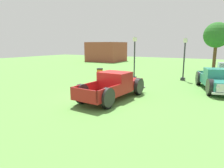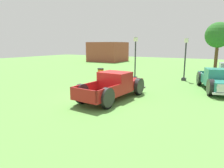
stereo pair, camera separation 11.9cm
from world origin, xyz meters
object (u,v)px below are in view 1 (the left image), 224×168
(pickup_truck_behind_left, at_px, (218,81))
(trash_can, at_px, (100,73))
(pickup_truck_foreground, at_px, (115,85))
(oak_tree_east, at_px, (217,35))
(lamp_post_near, at_px, (134,57))
(lamp_post_far, at_px, (184,58))

(pickup_truck_behind_left, distance_m, trash_can, 10.10)
(pickup_truck_foreground, xyz_separation_m, trash_can, (-4.77, 5.59, -0.27))
(pickup_truck_behind_left, distance_m, oak_tree_east, 11.21)
(lamp_post_near, xyz_separation_m, lamp_post_far, (4.05, 1.61, -0.05))
(lamp_post_near, relative_size, oak_tree_east, 0.69)
(trash_can, bearing_deg, oak_tree_east, 47.41)
(pickup_truck_foreground, bearing_deg, lamp_post_far, 73.94)
(pickup_truck_behind_left, bearing_deg, trash_can, 176.12)
(lamp_post_far, xyz_separation_m, trash_can, (-7.15, -2.67, -1.50))
(lamp_post_far, bearing_deg, trash_can, -159.54)
(pickup_truck_foreground, distance_m, oak_tree_east, 16.51)
(lamp_post_near, bearing_deg, pickup_truck_behind_left, -13.95)
(lamp_post_near, bearing_deg, trash_can, -161.26)
(pickup_truck_foreground, bearing_deg, oak_tree_east, 74.25)
(trash_can, xyz_separation_m, oak_tree_east, (9.15, 9.96, 3.69))
(trash_can, distance_m, oak_tree_east, 14.02)
(oak_tree_east, bearing_deg, lamp_post_near, -124.22)
(lamp_post_near, height_order, trash_can, lamp_post_near)
(pickup_truck_behind_left, bearing_deg, pickup_truck_foreground, -137.27)
(lamp_post_far, height_order, trash_can, lamp_post_far)
(pickup_truck_foreground, distance_m, lamp_post_far, 8.67)
(pickup_truck_foreground, relative_size, lamp_post_near, 1.36)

